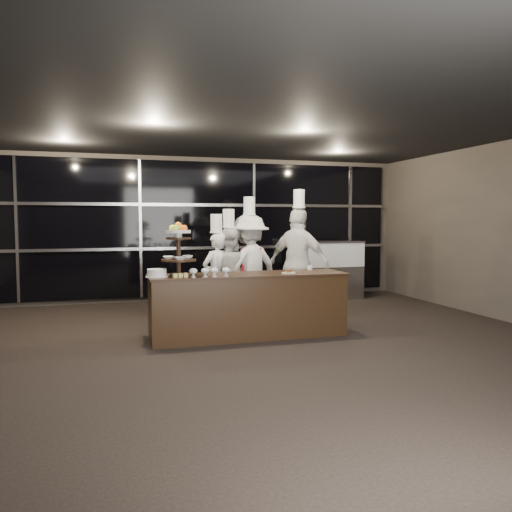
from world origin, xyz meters
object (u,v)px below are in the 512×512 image
object	(u,v)px
buffet_counter	(249,305)
display_case	(327,267)
display_stand	(178,246)
chef_b	(229,274)
layer_cake	(157,273)
chef_d	(299,263)
chef_c	(249,267)
chef_a	(217,275)

from	to	relation	value
buffet_counter	display_case	world-z (taller)	display_case
display_stand	chef_b	distance (m)	1.63
display_stand	layer_cake	bearing A→B (deg)	-170.64
layer_cake	display_case	xyz separation A→B (m)	(3.87, 2.96, -0.29)
display_case	chef_b	world-z (taller)	chef_b
chef_d	layer_cake	bearing A→B (deg)	-157.93
chef_c	buffet_counter	bearing A→B (deg)	-106.17
chef_a	chef_d	bearing A→B (deg)	-9.74
buffet_counter	chef_a	distance (m)	1.23
chef_c	chef_d	xyz separation A→B (m)	(0.78, -0.28, 0.06)
layer_cake	display_stand	bearing A→B (deg)	9.36
display_case	buffet_counter	bearing A→B (deg)	-131.42
display_stand	display_case	bearing A→B (deg)	39.20
chef_a	buffet_counter	bearing A→B (deg)	-79.32
chef_b	chef_d	distance (m)	1.19
display_case	layer_cake	bearing A→B (deg)	-142.60
display_stand	chef_c	size ratio (longest dim) A/B	0.36
layer_cake	chef_b	size ratio (longest dim) A/B	0.16
layer_cake	chef_d	distance (m)	2.63
display_case	chef_b	xyz separation A→B (m)	(-2.58, -1.73, 0.11)
buffet_counter	layer_cake	xyz separation A→B (m)	(-1.30, -0.05, 0.51)
display_case	chef_a	bearing A→B (deg)	-148.08
chef_c	chef_d	bearing A→B (deg)	-19.91
buffet_counter	chef_a	bearing A→B (deg)	100.68
chef_c	display_stand	bearing A→B (deg)	-137.94
chef_a	display_stand	bearing A→B (deg)	-123.62
buffet_counter	display_case	distance (m)	3.88
buffet_counter	layer_cake	distance (m)	1.40
layer_cake	display_case	bearing A→B (deg)	37.40
display_stand	display_case	xyz separation A→B (m)	(3.57, 2.91, -0.65)
buffet_counter	chef_b	world-z (taller)	chef_b
buffet_counter	display_stand	distance (m)	1.33
chef_c	chef_d	world-z (taller)	chef_d
layer_cake	chef_c	bearing A→B (deg)	37.51
buffet_counter	chef_a	world-z (taller)	chef_a
display_stand	layer_cake	world-z (taller)	display_stand
layer_cake	chef_d	size ratio (longest dim) A/B	0.14
chef_a	chef_b	distance (m)	0.21
chef_b	chef_c	size ratio (longest dim) A/B	0.90
buffet_counter	layer_cake	bearing A→B (deg)	-177.80
display_stand	chef_b	world-z (taller)	chef_b
chef_a	layer_cake	bearing A→B (deg)	-131.52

